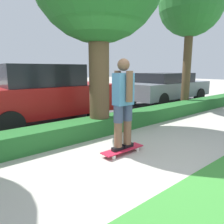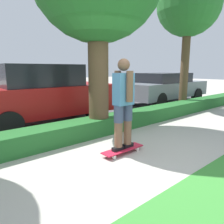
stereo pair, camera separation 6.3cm
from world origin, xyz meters
name	(u,v)px [view 1 (the left image)]	position (x,y,z in m)	size (l,w,h in m)	color
ground_plane	(134,158)	(0.00, 0.00, 0.00)	(60.00, 60.00, 0.00)	#ADA89E
street_asphalt	(40,118)	(0.00, 4.20, 0.00)	(18.24, 5.00, 0.01)	#474749
hedge_row	(84,129)	(0.00, 1.60, 0.20)	(18.24, 0.60, 0.40)	#236028
skateboard	(123,150)	(-0.01, 0.29, 0.08)	(0.88, 0.24, 0.09)	red
skater_person	(123,102)	(-0.01, 0.29, 0.97)	(0.49, 0.42, 1.64)	black
tree_far	(191,5)	(4.77, 1.95, 3.74)	(2.24, 2.24, 4.92)	brown
parked_car_middle	(44,94)	(-0.14, 3.40, 0.86)	(4.00, 1.96, 1.67)	maroon
parked_car_rear	(166,87)	(5.59, 3.39, 0.74)	(4.60, 1.88, 1.37)	slate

